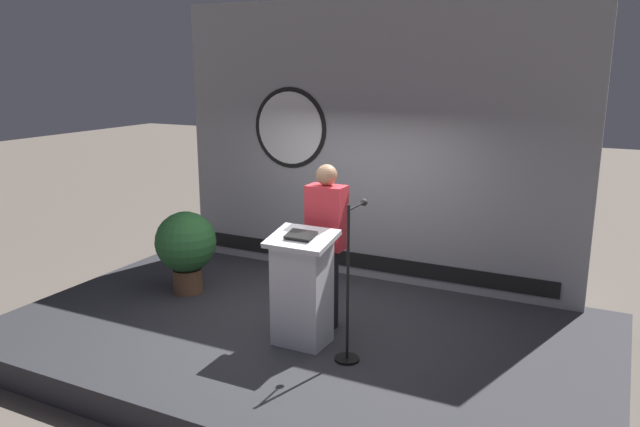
{
  "coord_description": "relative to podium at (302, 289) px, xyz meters",
  "views": [
    {
      "loc": [
        2.97,
        -5.43,
        3.07
      ],
      "look_at": [
        0.19,
        0.07,
        1.57
      ],
      "focal_mm": 34.62,
      "sensor_mm": 36.0,
      "label": 1
    }
  ],
  "objects": [
    {
      "name": "ground_plane",
      "position": [
        -0.19,
        0.33,
        -0.88
      ],
      "size": [
        40.0,
        40.0,
        0.0
      ],
      "primitive_type": "plane",
      "color": "#6B6056"
    },
    {
      "name": "stage_platform",
      "position": [
        -0.19,
        0.33,
        -0.73
      ],
      "size": [
        6.4,
        4.0,
        0.3
      ],
      "primitive_type": "cube",
      "color": "#333338",
      "rests_on": "ground"
    },
    {
      "name": "banner_display",
      "position": [
        -0.21,
        2.18,
        1.2
      ],
      "size": [
        5.4,
        0.12,
        3.57
      ],
      "color": "#9E9EA3",
      "rests_on": "stage_platform"
    },
    {
      "name": "podium",
      "position": [
        0.0,
        0.0,
        0.0
      ],
      "size": [
        0.64,
        0.5,
        1.18
      ],
      "color": "silver",
      "rests_on": "stage_platform"
    },
    {
      "name": "speaker_person",
      "position": [
        0.04,
        0.48,
        0.33
      ],
      "size": [
        0.4,
        0.26,
        1.77
      ],
      "color": "black",
      "rests_on": "stage_platform"
    },
    {
      "name": "microphone_stand",
      "position": [
        0.57,
        -0.1,
        -0.04
      ],
      "size": [
        0.24,
        0.51,
        1.53
      ],
      "color": "black",
      "rests_on": "stage_platform"
    },
    {
      "name": "potted_plant",
      "position": [
        -1.96,
        0.62,
        0.03
      ],
      "size": [
        0.75,
        0.75,
        1.02
      ],
      "color": "brown",
      "rests_on": "stage_platform"
    }
  ]
}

